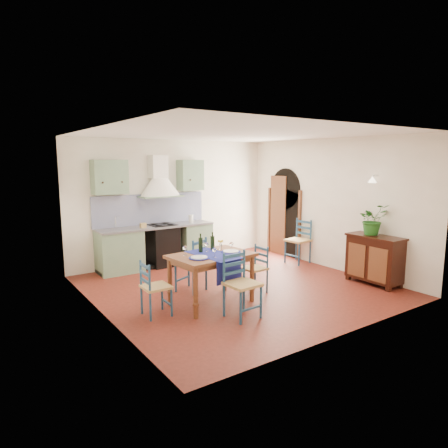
% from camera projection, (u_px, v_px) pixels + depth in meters
% --- Properties ---
extents(floor, '(5.00, 5.00, 0.00)m').
position_uv_depth(floor, '(237.00, 287.00, 7.46)').
color(floor, '#48170F').
rests_on(floor, ground).
extents(back_wall, '(5.00, 0.96, 2.80)m').
position_uv_depth(back_wall, '(159.00, 219.00, 8.90)').
color(back_wall, white).
rests_on(back_wall, ground).
extents(right_wall, '(0.26, 5.00, 2.80)m').
position_uv_depth(right_wall, '(320.00, 206.00, 8.88)').
color(right_wall, white).
rests_on(right_wall, ground).
extents(left_wall, '(0.04, 5.00, 2.80)m').
position_uv_depth(left_wall, '(100.00, 225.00, 5.85)').
color(left_wall, white).
rests_on(left_wall, ground).
extents(ceiling, '(5.00, 5.00, 0.01)m').
position_uv_depth(ceiling, '(238.00, 133.00, 7.02)').
color(ceiling, silver).
rests_on(ceiling, back_wall).
extents(dining_table, '(1.38, 1.05, 1.15)m').
position_uv_depth(dining_table, '(212.00, 260.00, 6.48)').
color(dining_table, brown).
rests_on(dining_table, ground).
extents(chair_near, '(0.48, 0.48, 0.98)m').
position_uv_depth(chair_near, '(241.00, 284.00, 5.95)').
color(chair_near, navy).
rests_on(chair_near, ground).
extents(chair_far, '(0.60, 0.60, 0.98)m').
position_uv_depth(chair_far, '(192.00, 264.00, 7.13)').
color(chair_far, navy).
rests_on(chair_far, ground).
extents(chair_left, '(0.41, 0.41, 0.85)m').
position_uv_depth(chair_left, '(154.00, 288.00, 6.00)').
color(chair_left, navy).
rests_on(chair_left, ground).
extents(chair_right, '(0.40, 0.40, 0.83)m').
position_uv_depth(chair_right, '(255.00, 268.00, 7.11)').
color(chair_right, navy).
rests_on(chair_right, ground).
extents(chair_spare, '(0.52, 0.52, 1.00)m').
position_uv_depth(chair_spare, '(299.00, 241.00, 9.15)').
color(chair_spare, navy).
rests_on(chair_spare, ground).
extents(sideboard, '(0.50, 1.05, 0.94)m').
position_uv_depth(sideboard, '(374.00, 258.00, 7.57)').
color(sideboard, black).
rests_on(sideboard, ground).
extents(potted_plant, '(0.65, 0.60, 0.59)m').
position_uv_depth(potted_plant, '(373.00, 219.00, 7.55)').
color(potted_plant, '#1D591B').
rests_on(potted_plant, sideboard).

